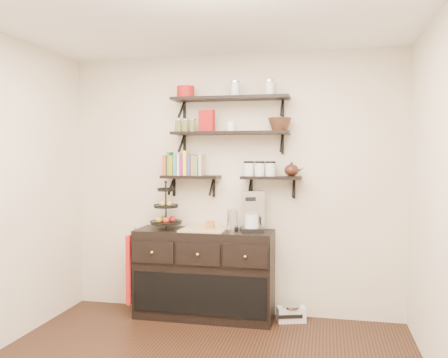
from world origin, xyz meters
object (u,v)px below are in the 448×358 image
(coffee_maker, at_px, (253,212))
(radio, at_px, (291,313))
(fruit_stand, at_px, (166,213))
(sideboard, at_px, (204,273))

(coffee_maker, height_order, radio, coffee_maker)
(fruit_stand, relative_size, radio, 1.55)
(fruit_stand, height_order, coffee_maker, fruit_stand)
(sideboard, bearing_deg, radio, 3.65)
(sideboard, distance_m, radio, 0.96)
(radio, bearing_deg, sideboard, 166.33)
(fruit_stand, relative_size, coffee_maker, 1.16)
(coffee_maker, bearing_deg, sideboard, 169.79)
(fruit_stand, bearing_deg, radio, 2.36)
(fruit_stand, height_order, radio, fruit_stand)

